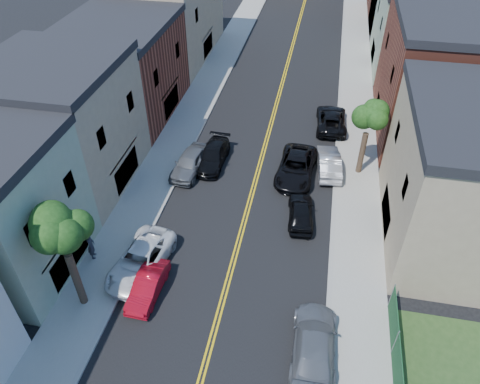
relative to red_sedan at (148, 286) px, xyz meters
The scene contains 22 objects.
sidewalk_left 24.87m from the red_sedan, 98.03° to the left, with size 3.20×100.00×0.15m, color gray.
sidewalk_right 27.54m from the red_sedan, 63.41° to the left, with size 3.20×100.00×0.15m, color gray.
curb_left 24.69m from the red_sedan, 94.01° to the left, with size 0.30×100.00×0.15m, color gray.
curb_right 26.80m from the red_sedan, 66.76° to the left, with size 0.30×100.00×0.15m, color gray.
bldg_left_tan_near 14.10m from the red_sedan, 134.86° to the left, with size 9.00×10.00×9.00m, color #998466.
bldg_left_brick 22.98m from the red_sedan, 114.91° to the left, with size 9.00×12.00×8.00m, color brown.
bldg_left_tan_far 36.15m from the red_sedan, 105.46° to the left, with size 9.00×16.00×9.50m, color #998466.
bldg_right_tan 20.70m from the red_sedan, 25.07° to the left, with size 9.00×12.00×9.00m, color #998466.
bldg_right_brick 29.49m from the red_sedan, 50.84° to the left, with size 9.00×14.00×10.00m, color brown.
bldg_right_palegrn 41.15m from the red_sedan, 63.29° to the left, with size 9.00×12.00×8.50m, color gray.
tree_left_mid 6.99m from the red_sedan, 158.33° to the right, with size 5.20×5.20×9.29m.
tree_right_far 19.81m from the red_sedan, 49.84° to the left, with size 4.40×4.40×8.03m.
red_sedan is the anchor object (origin of this frame).
white_pickup 2.04m from the red_sedan, 121.83° to the left, with size 2.64×5.72×1.59m, color white.
grey_car_left 12.28m from the red_sedan, 94.31° to the left, with size 1.99×4.96×1.69m, color #56595E.
black_car_left 13.63m from the red_sedan, 87.53° to the left, with size 2.09×5.14×1.49m, color black.
grey_car_right 10.07m from the red_sedan, 11.76° to the right, with size 2.29×5.64×1.64m, color slate.
black_car_right 11.62m from the red_sedan, 44.64° to the left, with size 1.73×4.31×1.47m, color black.
silver_car_right 17.49m from the red_sedan, 55.43° to the left, with size 1.69×4.86×1.60m, color #A9AAB1.
dark_car_right_far 23.46m from the red_sedan, 65.13° to the left, with size 2.60×5.65×1.57m, color black.
black_suv_lane 15.20m from the red_sedan, 60.75° to the left, with size 2.76×5.98×1.66m, color black.
pedestrian_left 4.90m from the red_sedan, 155.71° to the left, with size 0.72×0.47×1.97m, color #292830.
Camera 1 is at (4.16, -0.19, 21.81)m, focal length 33.74 mm.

